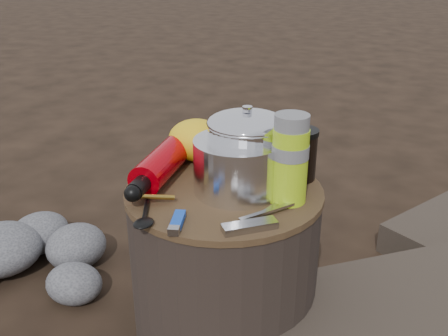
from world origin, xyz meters
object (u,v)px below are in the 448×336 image
at_px(camping_pot, 247,148).
at_px(travel_mug, 299,155).
at_px(stump, 224,265).
at_px(fuel_bottle, 163,163).
at_px(thermos, 290,160).

xyz_separation_m(camping_pot, travel_mug, (0.10, 0.08, -0.03)).
distance_m(stump, travel_mug, 0.34).
xyz_separation_m(stump, camping_pot, (0.04, 0.05, 0.30)).
distance_m(stump, fuel_bottle, 0.30).
height_order(thermos, travel_mug, thermos).
height_order(stump, camping_pot, camping_pot).
bearing_deg(travel_mug, stump, -136.76).
bearing_deg(fuel_bottle, travel_mug, 14.51).
relative_size(stump, fuel_bottle, 1.46).
bearing_deg(stump, thermos, 2.20).
bearing_deg(thermos, stump, -177.80).
xyz_separation_m(thermos, travel_mug, (-0.01, 0.13, -0.04)).
bearing_deg(thermos, travel_mug, 96.70).
distance_m(camping_pot, travel_mug, 0.14).
xyz_separation_m(stump, fuel_bottle, (-0.16, -0.00, 0.25)).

